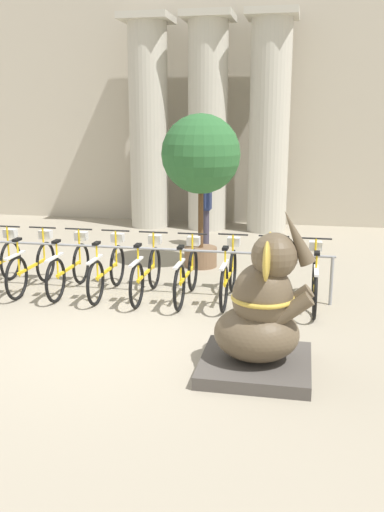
{
  "coord_description": "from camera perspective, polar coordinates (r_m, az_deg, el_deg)",
  "views": [
    {
      "loc": [
        2.4,
        -6.55,
        2.8
      ],
      "look_at": [
        0.98,
        0.61,
        1.0
      ],
      "focal_mm": 40.0,
      "sensor_mm": 36.0,
      "label": 1
    }
  ],
  "objects": [
    {
      "name": "bicycle_8",
      "position": [
        8.7,
        12.17,
        -2.42
      ],
      "size": [
        0.48,
        1.73,
        0.97
      ],
      "color": "black",
      "rests_on": "ground_plane"
    },
    {
      "name": "bicycle_4",
      "position": [
        9.01,
        -4.56,
        -1.59
      ],
      "size": [
        0.48,
        1.73,
        0.97
      ],
      "color": "black",
      "rests_on": "ground_plane"
    },
    {
      "name": "potted_tree",
      "position": [
        10.57,
        0.9,
        9.69
      ],
      "size": [
        1.45,
        1.45,
        2.85
      ],
      "color": "brown",
      "rests_on": "ground_plane"
    },
    {
      "name": "column_middle",
      "position": [
        14.35,
        1.58,
        13.14
      ],
      "size": [
        1.21,
        1.21,
        5.16
      ],
      "color": "#BCB7A8",
      "rests_on": "ground_plane"
    },
    {
      "name": "person_pedestrian",
      "position": [
        12.41,
        1.43,
        5.5
      ],
      "size": [
        0.22,
        0.47,
        1.67
      ],
      "color": "#383342",
      "rests_on": "ground_plane"
    },
    {
      "name": "bicycle_5",
      "position": [
        8.86,
        -0.51,
        -1.81
      ],
      "size": [
        0.48,
        1.73,
        0.97
      ],
      "color": "black",
      "rests_on": "ground_plane"
    },
    {
      "name": "building_facade",
      "position": [
        15.34,
        2.24,
        14.58
      ],
      "size": [
        20.0,
        0.2,
        6.0
      ],
      "color": "#BCB29E",
      "rests_on": "ground_plane"
    },
    {
      "name": "bicycle_7",
      "position": [
        8.76,
        7.92,
        -2.13
      ],
      "size": [
        0.48,
        1.73,
        0.97
      ],
      "color": "black",
      "rests_on": "ground_plane"
    },
    {
      "name": "bicycle_2",
      "position": [
        9.45,
        -12.13,
        -1.13
      ],
      "size": [
        0.48,
        1.73,
        0.97
      ],
      "color": "black",
      "rests_on": "ground_plane"
    },
    {
      "name": "bicycle_6",
      "position": [
        8.82,
        3.71,
        -1.91
      ],
      "size": [
        0.48,
        1.73,
        0.97
      ],
      "color": "black",
      "rests_on": "ground_plane"
    },
    {
      "name": "column_right",
      "position": [
        14.18,
        7.73,
        13.01
      ],
      "size": [
        1.21,
        1.21,
        5.16
      ],
      "color": "#BCB7A8",
      "rests_on": "ground_plane"
    },
    {
      "name": "column_left",
      "position": [
        14.68,
        -4.36,
        13.12
      ],
      "size": [
        1.21,
        1.21,
        5.16
      ],
      "color": "#BCB7A8",
      "rests_on": "ground_plane"
    },
    {
      "name": "ground_plane",
      "position": [
        7.52,
        -8.37,
        -8.17
      ],
      "size": [
        60.0,
        60.0,
        0.0
      ],
      "primitive_type": "plane",
      "color": "#9E937F"
    },
    {
      "name": "bicycle_3",
      "position": [
        9.21,
        -8.43,
        -1.36
      ],
      "size": [
        0.48,
        1.73,
        0.97
      ],
      "color": "black",
      "rests_on": "ground_plane"
    },
    {
      "name": "elephant_statue",
      "position": [
        6.36,
        6.95,
        -6.17
      ],
      "size": [
        1.23,
        1.23,
        1.87
      ],
      "color": "#4C4742",
      "rests_on": "ground_plane"
    },
    {
      "name": "bike_rack",
      "position": [
        9.09,
        -4.34,
        0.08
      ],
      "size": [
        5.79,
        0.05,
        0.77
      ],
      "color": "gray",
      "rests_on": "ground_plane"
    },
    {
      "name": "bicycle_1",
      "position": [
        9.72,
        -15.64,
        -0.92
      ],
      "size": [
        0.48,
        1.73,
        0.97
      ],
      "color": "black",
      "rests_on": "ground_plane"
    }
  ]
}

